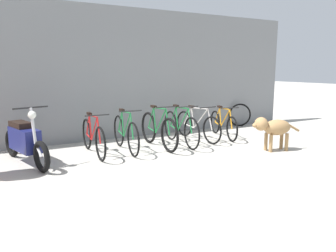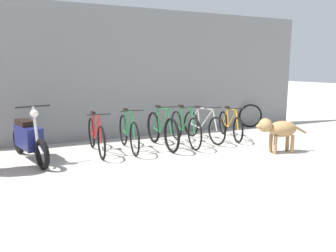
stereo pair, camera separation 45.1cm
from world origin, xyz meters
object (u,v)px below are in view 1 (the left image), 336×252
(bicycle_1, at_px, (125,134))
(stray_dog, at_px, (273,128))
(motorcycle, at_px, (25,141))
(spare_tire_left, at_px, (240,115))
(bicycle_5, at_px, (223,124))
(bicycle_0, at_px, (93,137))
(bicycle_4, at_px, (197,126))
(bicycle_3, at_px, (180,128))
(bicycle_2, at_px, (158,130))

(bicycle_1, xyz_separation_m, stray_dog, (2.67, -1.46, 0.12))
(motorcycle, distance_m, spare_tire_left, 6.06)
(stray_dog, bearing_deg, bicycle_1, -15.70)
(bicycle_5, bearing_deg, bicycle_0, -73.29)
(motorcycle, bearing_deg, bicycle_4, 77.59)
(spare_tire_left, bearing_deg, bicycle_3, -157.29)
(bicycle_1, xyz_separation_m, bicycle_5, (2.63, 0.12, -0.04))
(bicycle_0, bearing_deg, bicycle_4, 94.57)
(motorcycle, bearing_deg, bicycle_3, 74.38)
(bicycle_4, height_order, spare_tire_left, bicycle_4)
(bicycle_3, bearing_deg, bicycle_1, -85.98)
(bicycle_0, height_order, bicycle_5, bicycle_0)
(bicycle_4, height_order, motorcycle, motorcycle)
(bicycle_5, xyz_separation_m, spare_tire_left, (1.41, 0.99, 0.01))
(bicycle_0, bearing_deg, spare_tire_left, 104.47)
(bicycle_0, xyz_separation_m, stray_dog, (3.34, -1.51, 0.13))
(bicycle_4, height_order, bicycle_5, bicycle_4)
(bicycle_3, bearing_deg, spare_tire_left, 118.12)
(bicycle_5, height_order, spare_tire_left, bicycle_5)
(bicycle_2, height_order, stray_dog, bicycle_2)
(bicycle_3, bearing_deg, bicycle_5, 102.06)
(bicycle_2, distance_m, bicycle_4, 1.18)
(motorcycle, xyz_separation_m, spare_tire_left, (5.96, 1.11, -0.09))
(bicycle_2, xyz_separation_m, bicycle_3, (0.57, 0.01, -0.00))
(bicycle_0, relative_size, motorcycle, 0.91)
(bicycle_2, height_order, motorcycle, motorcycle)
(bicycle_4, distance_m, bicycle_5, 0.73)
(bicycle_0, height_order, bicycle_2, bicycle_2)
(bicycle_1, xyz_separation_m, bicycle_4, (1.90, 0.18, -0.02))
(bicycle_5, relative_size, motorcycle, 0.86)
(stray_dog, bearing_deg, bicycle_0, -11.35)
(motorcycle, bearing_deg, bicycle_1, 74.92)
(bicycle_5, relative_size, stray_dog, 1.46)
(bicycle_2, relative_size, bicycle_3, 0.97)
(stray_dog, bearing_deg, bicycle_5, -75.53)
(bicycle_0, relative_size, spare_tire_left, 2.51)
(motorcycle, height_order, spare_tire_left, motorcycle)
(bicycle_2, bearing_deg, spare_tire_left, 109.97)
(bicycle_2, bearing_deg, bicycle_1, -92.91)
(bicycle_1, bearing_deg, bicycle_5, 96.96)
(bicycle_0, bearing_deg, stray_dog, 67.37)
(bicycle_0, xyz_separation_m, bicycle_5, (3.30, 0.08, -0.03))
(bicycle_0, height_order, spare_tire_left, bicycle_0)
(bicycle_1, height_order, bicycle_2, bicycle_2)
(bicycle_2, bearing_deg, bicycle_3, 92.05)
(stray_dog, bearing_deg, spare_tire_left, -105.01)
(bicycle_5, bearing_deg, motorcycle, -73.07)
(stray_dog, xyz_separation_m, spare_tire_left, (1.37, 2.58, -0.15))
(bicycle_2, relative_size, bicycle_5, 1.07)
(bicycle_5, bearing_deg, stray_dog, 16.89)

